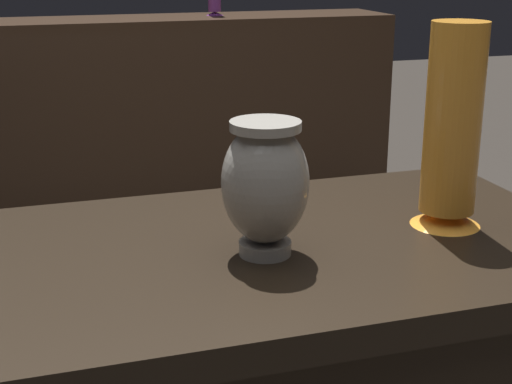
% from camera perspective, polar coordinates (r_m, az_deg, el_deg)
% --- Properties ---
extents(back_display_shelf, '(2.60, 0.40, 0.99)m').
position_cam_1_polar(back_display_shelf, '(3.44, -11.32, 4.39)').
color(back_display_shelf, '#382619').
rests_on(back_display_shelf, ground_plane).
extents(vase_centerpiece, '(0.14, 0.14, 0.22)m').
position_cam_1_polar(vase_centerpiece, '(1.20, 0.70, 0.67)').
color(vase_centerpiece, gray).
rests_on(vase_centerpiece, display_plinth).
extents(vase_tall_behind, '(0.12, 0.12, 0.36)m').
position_cam_1_polar(vase_tall_behind, '(1.36, 14.52, 4.44)').
color(vase_tall_behind, orange).
rests_on(vase_tall_behind, display_plinth).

